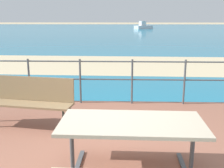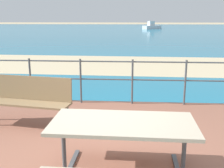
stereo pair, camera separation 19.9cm
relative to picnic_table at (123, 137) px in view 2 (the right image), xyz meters
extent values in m
plane|color=tan|center=(-0.47, 0.66, -0.65)|extent=(240.00, 240.00, 0.00)
cube|color=#935B47|center=(-0.47, 0.66, -0.62)|extent=(6.40, 5.20, 0.06)
cube|color=teal|center=(-0.47, 40.66, -0.65)|extent=(90.00, 90.00, 0.01)
cube|color=beige|center=(-0.47, 8.85, -0.65)|extent=(54.12, 6.47, 0.01)
cube|color=#BCAD93|center=(0.00, 0.00, 0.17)|extent=(1.65, 0.82, 0.04)
cube|color=#BCAD93|center=(0.01, 0.58, -0.16)|extent=(1.64, 0.29, 0.04)
cylinder|color=#4C5156|center=(-0.70, 0.01, -0.21)|extent=(0.05, 0.05, 0.76)
cylinder|color=#4C5156|center=(0.70, -0.01, -0.21)|extent=(0.05, 0.05, 0.76)
cube|color=#8C704C|center=(-1.81, 1.63, -0.15)|extent=(1.72, 0.67, 0.04)
cube|color=#8C704C|center=(-1.78, 1.81, 0.09)|extent=(1.66, 0.33, 0.43)
cylinder|color=#2D3833|center=(-1.09, 1.36, -0.37)|extent=(0.04, 0.04, 0.44)
cylinder|color=#2D3833|center=(-1.04, 1.65, -0.37)|extent=(0.04, 0.04, 0.44)
cylinder|color=#4C5156|center=(-2.24, 3.11, -0.08)|extent=(0.04, 0.04, 1.02)
cylinder|color=#4C5156|center=(-1.06, 3.11, -0.08)|extent=(0.04, 0.04, 1.02)
cylinder|color=#4C5156|center=(0.12, 3.11, -0.08)|extent=(0.04, 0.04, 1.02)
cylinder|color=#4C5156|center=(1.30, 3.11, -0.08)|extent=(0.04, 0.04, 1.02)
cylinder|color=#4C5156|center=(-0.47, 3.11, 0.38)|extent=(5.90, 0.03, 0.03)
cylinder|color=#4C5156|center=(-0.47, 3.11, -0.03)|extent=(5.90, 0.03, 0.03)
cube|color=silver|center=(3.91, 48.62, -0.34)|extent=(3.73, 3.85, 0.61)
cube|color=silver|center=(3.69, 48.39, 0.37)|extent=(1.40, 1.42, 0.81)
cone|color=silver|center=(5.55, 50.35, -0.34)|extent=(0.74, 0.74, 0.55)
camera|label=1|loc=(-0.12, -2.88, 1.33)|focal=43.42mm
camera|label=2|loc=(0.08, -2.87, 1.33)|focal=43.42mm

